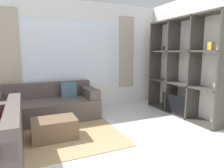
# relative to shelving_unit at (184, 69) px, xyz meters

# --- Properties ---
(wall_back) EXTENTS (5.82, 0.11, 2.70)m
(wall_back) POSITION_rel_shelving_unit_xyz_m (-2.16, 1.51, 0.29)
(wall_back) COLOR white
(wall_back) RESTS_ON ground_plane
(wall_right) EXTENTS (0.07, 4.53, 2.70)m
(wall_right) POSITION_rel_shelving_unit_xyz_m (0.19, -0.19, 0.28)
(wall_right) COLOR white
(wall_right) RESTS_ON ground_plane
(area_rug) EXTENTS (2.84, 1.73, 0.01)m
(area_rug) POSITION_rel_shelving_unit_xyz_m (-3.22, -0.09, -1.07)
(area_rug) COLOR tan
(area_rug) RESTS_ON ground_plane
(shelving_unit) EXTENTS (0.39, 2.09, 2.21)m
(shelving_unit) POSITION_rel_shelving_unit_xyz_m (0.00, 0.00, 0.00)
(shelving_unit) COLOR silver
(shelving_unit) RESTS_ON ground_plane
(couch_main) EXTENTS (2.15, 0.99, 0.77)m
(couch_main) POSITION_rel_shelving_unit_xyz_m (-2.92, 0.97, -0.79)
(couch_main) COLOR #564C47
(couch_main) RESTS_ON ground_plane
(ottoman) EXTENTS (0.73, 0.48, 0.35)m
(ottoman) POSITION_rel_shelving_unit_xyz_m (-2.94, -0.15, -0.90)
(ottoman) COLOR brown
(ottoman) RESTS_ON ground_plane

